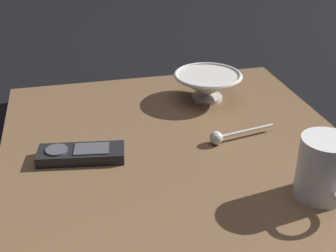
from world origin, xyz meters
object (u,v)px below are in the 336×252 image
cereal_bowl (207,84)px  coffee_mug (324,168)px  teaspoon (222,136)px  tv_remote_near (81,154)px

cereal_bowl → coffee_mug: size_ratio=1.36×
cereal_bowl → teaspoon: bearing=-99.2°
cereal_bowl → tv_remote_near: bearing=-146.7°
cereal_bowl → tv_remote_near: 0.36m
cereal_bowl → tv_remote_near: (-0.30, -0.19, -0.03)m
coffee_mug → tv_remote_near: size_ratio=0.72×
teaspoon → tv_remote_near: bearing=179.6°
teaspoon → tv_remote_near: (-0.26, 0.00, -0.00)m
cereal_bowl → tv_remote_near: cereal_bowl is taller
coffee_mug → teaspoon: size_ratio=0.83×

